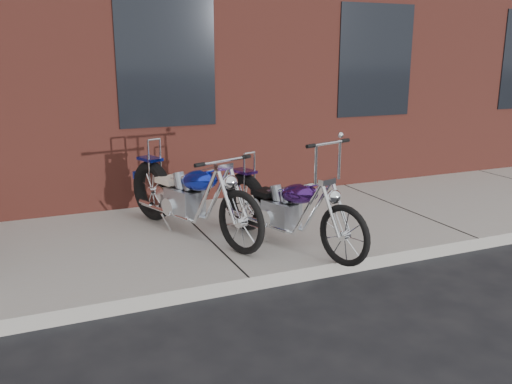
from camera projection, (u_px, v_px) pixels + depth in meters
name	position (u px, v px, depth m)	size (l,w,h in m)	color
ground	(249.00, 292.00, 5.42)	(120.00, 120.00, 0.00)	black
sidewalk	(203.00, 239.00, 6.74)	(22.00, 3.00, 0.15)	#A49B8E
chopper_purple	(286.00, 210.00, 6.23)	(0.87, 2.22, 1.29)	black
chopper_blue	(189.00, 198.00, 6.60)	(1.02, 2.41, 1.10)	black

